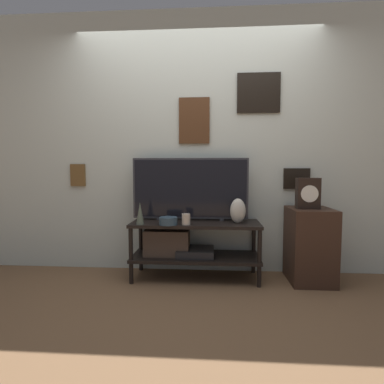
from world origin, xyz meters
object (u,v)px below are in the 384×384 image
object	(u,v)px
vase_urn_stoneware	(238,211)
candle_jar	(186,219)
television	(190,188)
vase_wide_bowl	(168,221)
mantel_clock	(308,193)
vase_slim_bronze	(140,213)

from	to	relation	value
vase_urn_stoneware	candle_jar	bearing A→B (deg)	-166.43
television	vase_wide_bowl	xyz separation A→B (m)	(-0.19, -0.26, -0.29)
candle_jar	mantel_clock	size ratio (longest dim) A/B	0.35
vase_urn_stoneware	candle_jar	distance (m)	0.51
television	candle_jar	xyz separation A→B (m)	(-0.02, -0.25, -0.27)
vase_urn_stoneware	candle_jar	world-z (taller)	vase_urn_stoneware
candle_jar	mantel_clock	xyz separation A→B (m)	(1.14, 0.11, 0.24)
candle_jar	vase_urn_stoneware	bearing A→B (deg)	13.57
vase_slim_bronze	candle_jar	distance (m)	0.43
television	vase_wide_bowl	bearing A→B (deg)	-126.05
vase_wide_bowl	vase_urn_stoneware	world-z (taller)	vase_urn_stoneware
mantel_clock	candle_jar	bearing A→B (deg)	-174.34
television	candle_jar	bearing A→B (deg)	-94.79
vase_slim_bronze	vase_wide_bowl	xyz separation A→B (m)	(0.27, -0.00, -0.07)
vase_wide_bowl	mantel_clock	world-z (taller)	mantel_clock
vase_slim_bronze	vase_urn_stoneware	world-z (taller)	vase_urn_stoneware
television	vase_wide_bowl	distance (m)	0.43
television	vase_wide_bowl	size ratio (longest dim) A/B	6.82
vase_slim_bronze	mantel_clock	bearing A→B (deg)	4.39
vase_slim_bronze	candle_jar	size ratio (longest dim) A/B	2.02
mantel_clock	vase_urn_stoneware	bearing A→B (deg)	179.55
television	vase_slim_bronze	distance (m)	0.56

